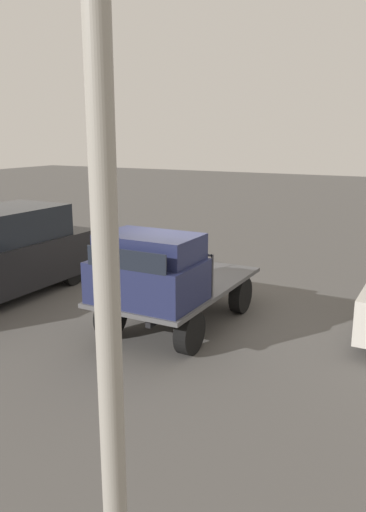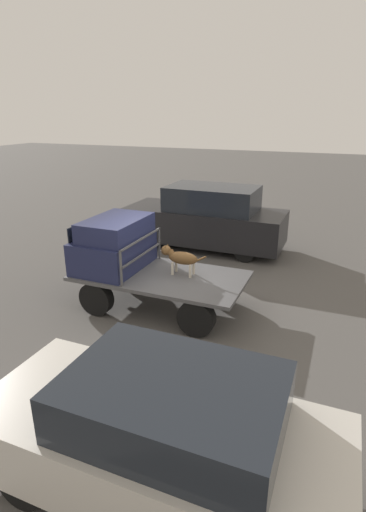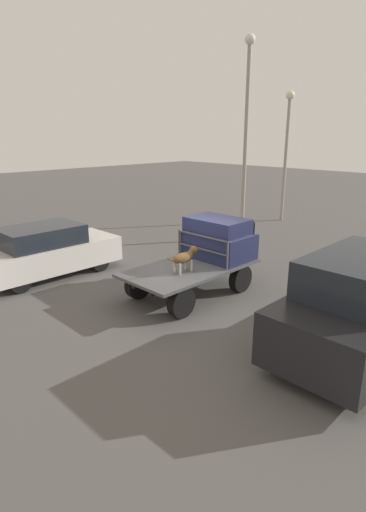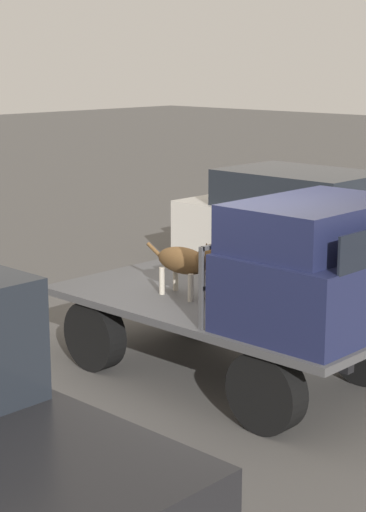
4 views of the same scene
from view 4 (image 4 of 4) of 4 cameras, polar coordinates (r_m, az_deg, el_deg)
The scene contains 6 objects.
ground_plane at distance 9.33m, azimuth 2.93°, elevation -7.96°, with size 80.00×80.00×0.00m, color #514F4C.
flatbed_truck at distance 9.14m, azimuth 2.97°, elevation -4.41°, with size 3.84×2.00×0.84m.
truck_cab at distance 8.24m, azimuth 9.22°, elevation -0.72°, with size 1.34×1.88×1.20m.
truck_headboard at distance 8.65m, azimuth 5.35°, elevation -0.18°, with size 0.04×1.88×0.80m.
dog at distance 9.09m, azimuth 0.40°, elevation -0.32°, with size 1.12×0.29×0.67m.
parked_sedan at distance 13.62m, azimuth 8.26°, elevation 2.18°, with size 4.30×1.85×1.63m.
Camera 4 is at (5.66, -6.63, 3.32)m, focal length 60.00 mm.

